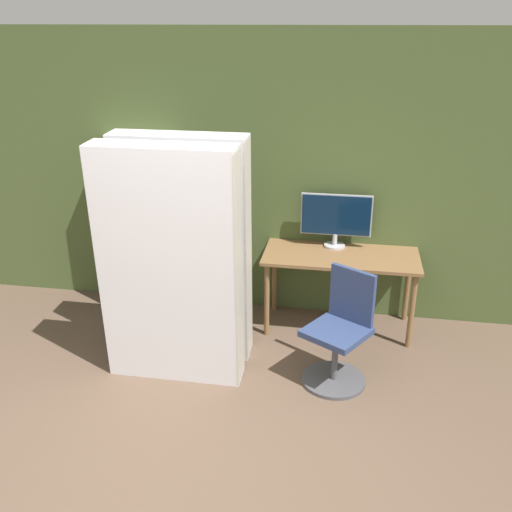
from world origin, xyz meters
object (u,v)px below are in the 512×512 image
office_chair (340,338)px  mattress_near (171,269)px  bookshelf (135,227)px  monitor (336,217)px  mattress_far (185,250)px

office_chair → mattress_near: 1.46m
bookshelf → office_chair: bearing=-27.0°
monitor → bookshelf: 1.99m
monitor → mattress_near: mattress_near is taller
monitor → mattress_near: (-1.21, -1.24, -0.07)m
mattress_far → bookshelf: bearing=132.5°
mattress_far → mattress_near: bearing=-90.0°
bookshelf → mattress_near: (0.77, -1.23, 0.14)m
monitor → office_chair: size_ratio=0.70×
bookshelf → monitor: bearing=0.1°
monitor → mattress_near: bearing=-134.5°
monitor → mattress_far: size_ratio=0.34×
monitor → mattress_near: size_ratio=0.34×
office_chair → bookshelf: size_ratio=0.56×
office_chair → mattress_near: (-1.32, -0.17, 0.59)m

